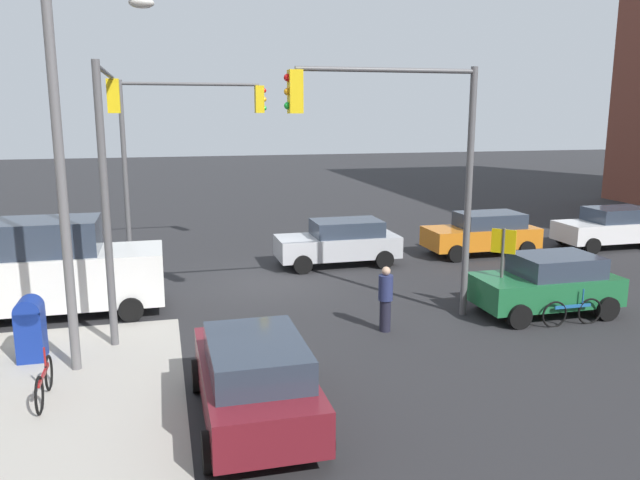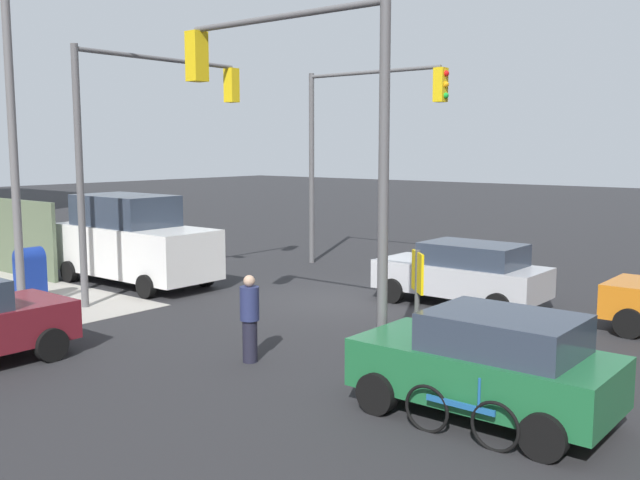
% 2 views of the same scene
% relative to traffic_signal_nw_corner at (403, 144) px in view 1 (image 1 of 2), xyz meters
% --- Properties ---
extents(ground_plane, '(120.00, 120.00, 0.00)m').
position_rel_traffic_signal_nw_corner_xyz_m(ground_plane, '(2.63, -4.50, -4.60)').
color(ground_plane, '#28282B').
extents(traffic_signal_nw_corner, '(4.96, 0.36, 6.50)m').
position_rel_traffic_signal_nw_corner_xyz_m(traffic_signal_nw_corner, '(0.00, 0.00, 0.00)').
color(traffic_signal_nw_corner, '#59595B').
rests_on(traffic_signal_nw_corner, ground).
extents(traffic_signal_se_corner, '(5.33, 0.36, 6.50)m').
position_rel_traffic_signal_nw_corner_xyz_m(traffic_signal_se_corner, '(5.10, -9.00, 0.02)').
color(traffic_signal_se_corner, '#59595B').
rests_on(traffic_signal_se_corner, ground).
extents(traffic_signal_ne_corner, '(0.36, 5.60, 6.50)m').
position_rel_traffic_signal_nw_corner_xyz_m(traffic_signal_ne_corner, '(7.13, -2.14, 0.04)').
color(traffic_signal_ne_corner, '#59595B').
rests_on(traffic_signal_ne_corner, ground).
extents(street_lamp_corner, '(2.10, 1.95, 8.00)m').
position_rel_traffic_signal_nw_corner_xyz_m(street_lamp_corner, '(7.56, 1.04, 0.10)').
color(street_lamp_corner, slate).
rests_on(street_lamp_corner, ground).
extents(warning_sign_two_way, '(0.48, 0.48, 2.40)m').
position_rel_traffic_signal_nw_corner_xyz_m(warning_sign_two_way, '(-2.77, 0.35, -2.96)').
color(warning_sign_two_way, '#4C4C4C').
rests_on(warning_sign_two_way, ground).
extents(mailbox_blue, '(0.56, 0.64, 1.43)m').
position_rel_traffic_signal_nw_corner_xyz_m(mailbox_blue, '(8.83, 0.50, -3.84)').
color(mailbox_blue, navy).
rests_on(mailbox_blue, ground).
extents(hatchback_green, '(3.81, 2.02, 1.62)m').
position_rel_traffic_signal_nw_corner_xyz_m(hatchback_green, '(-4.09, 0.48, -3.76)').
color(hatchback_green, '#1E6638').
rests_on(hatchback_green, ground).
extents(hatchback_maroon, '(2.02, 4.24, 1.62)m').
position_rel_traffic_signal_nw_corner_xyz_m(hatchback_maroon, '(4.48, 4.56, -3.76)').
color(hatchback_maroon, maroon).
rests_on(hatchback_maroon, ground).
extents(sedan_silver, '(4.31, 2.02, 1.62)m').
position_rel_traffic_signal_nw_corner_xyz_m(sedan_silver, '(-0.19, -6.21, -3.76)').
color(sedan_silver, '#B7BABF').
rests_on(sedan_silver, ground).
extents(coupe_orange, '(4.25, 2.02, 1.62)m').
position_rel_traffic_signal_nw_corner_xyz_m(coupe_orange, '(-5.96, -6.45, -3.76)').
color(coupe_orange, orange).
rests_on(coupe_orange, ground).
extents(hatchback_white, '(4.23, 2.02, 1.62)m').
position_rel_traffic_signal_nw_corner_xyz_m(hatchback_white, '(-11.63, -6.33, -3.76)').
color(hatchback_white, white).
rests_on(hatchback_white, ground).
extents(van_white_delivery, '(5.40, 2.32, 2.62)m').
position_rel_traffic_signal_nw_corner_xyz_m(van_white_delivery, '(8.75, -2.70, -3.32)').
color(van_white_delivery, white).
rests_on(van_white_delivery, ground).
extents(pedestrian_crossing, '(0.36, 0.36, 1.66)m').
position_rel_traffic_signal_nw_corner_xyz_m(pedestrian_crossing, '(0.63, 0.70, -3.74)').
color(pedestrian_crossing, navy).
rests_on(pedestrian_crossing, ground).
extents(bicycle_leaning_on_fence, '(0.05, 1.75, 0.97)m').
position_rel_traffic_signal_nw_corner_xyz_m(bicycle_leaning_on_fence, '(8.23, 2.70, -4.25)').
color(bicycle_leaning_on_fence, black).
rests_on(bicycle_leaning_on_fence, ground).
extents(bicycle_at_crosswalk, '(1.75, 0.05, 0.97)m').
position_rel_traffic_signal_nw_corner_xyz_m(bicycle_at_crosswalk, '(-4.17, 1.50, -4.25)').
color(bicycle_at_crosswalk, black).
rests_on(bicycle_at_crosswalk, ground).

